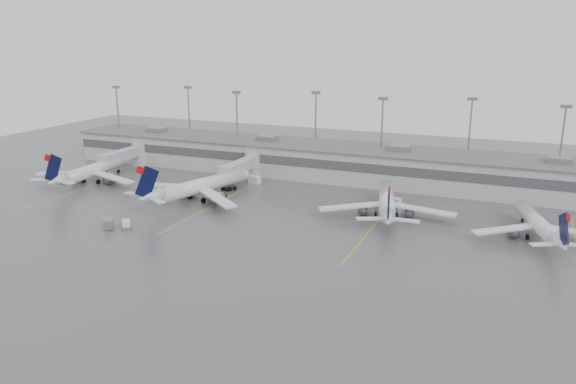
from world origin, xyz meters
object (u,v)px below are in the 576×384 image
at_px(baggage_tug, 127,225).
at_px(jet_far_left, 91,170).
at_px(jet_far_right, 539,224).
at_px(jet_mid_right, 387,202).
at_px(jet_mid_left, 198,186).

bearing_deg(baggage_tug, jet_far_left, 102.11).
relative_size(jet_far_right, baggage_tug, 8.91).
xyz_separation_m(jet_far_left, jet_mid_right, (72.78, 1.67, -0.08)).
bearing_deg(jet_far_right, baggage_tug, -177.77).
distance_m(jet_mid_right, baggage_tug, 50.52).
distance_m(jet_far_left, baggage_tug, 38.37).
height_order(jet_far_left, jet_mid_right, jet_far_left).
bearing_deg(jet_mid_right, jet_mid_left, 172.88).
distance_m(jet_mid_left, jet_mid_right, 40.87).
bearing_deg(jet_far_left, jet_far_right, -3.87).
bearing_deg(jet_mid_right, jet_far_left, 167.50).
xyz_separation_m(jet_far_left, baggage_tug, (29.54, -24.36, -2.48)).
height_order(jet_mid_right, baggage_tug, jet_mid_right).
bearing_deg(jet_far_left, jet_mid_left, -9.07).
xyz_separation_m(jet_mid_left, baggage_tug, (-2.64, -21.26, -2.62)).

